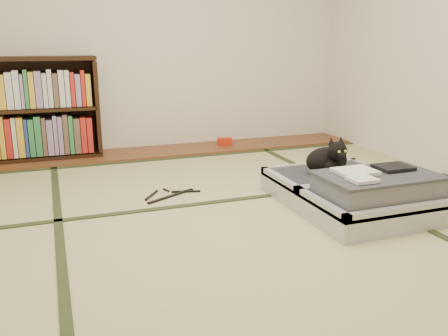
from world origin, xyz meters
name	(u,v)px	position (x,y,z in m)	size (l,w,h in m)	color
floor	(236,223)	(0.00, 0.00, 0.00)	(4.50, 4.50, 0.00)	tan
wood_strip	(161,151)	(0.00, 2.00, 0.01)	(4.00, 0.50, 0.02)	brown
red_item	(225,141)	(0.68, 2.03, 0.06)	(0.15, 0.09, 0.07)	red
tatami_borders	(210,198)	(0.00, 0.49, 0.00)	(4.00, 4.50, 0.01)	#2D381E
bookcase	(24,112)	(-1.21, 2.07, 0.45)	(1.29, 0.29, 0.92)	black
suitcase	(355,192)	(0.81, -0.02, 0.11)	(0.80, 1.07, 0.31)	#BBBAC0
cat	(329,160)	(0.80, 0.27, 0.26)	(0.36, 0.36, 0.29)	black
cable_coil	(348,170)	(0.98, 0.30, 0.16)	(0.11, 0.11, 0.03)	white
hanger	(170,194)	(-0.25, 0.65, 0.01)	(0.42, 0.29, 0.01)	black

